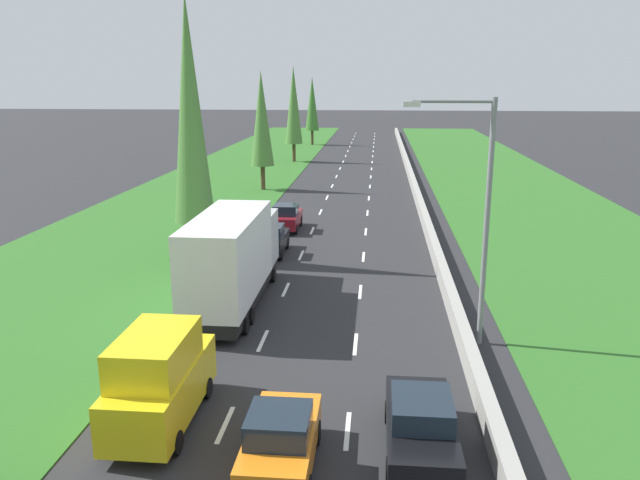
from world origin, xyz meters
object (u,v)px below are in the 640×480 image
at_px(maroon_hatchback_left_lane, 286,217).
at_px(poplar_tree_fourth, 294,105).
at_px(white_box_truck_left_lane, 233,258).
at_px(poplar_tree_second, 190,111).
at_px(orange_hatchback_centre_lane, 281,440).
at_px(poplar_tree_fifth, 312,104).
at_px(black_sedan_right_lane, 421,424).
at_px(street_light_mast, 478,206).
at_px(black_hatchback_left_lane, 270,240).
at_px(yellow_van_left_lane, 159,379).
at_px(poplar_tree_third, 262,119).

relative_size(maroon_hatchback_left_lane, poplar_tree_fourth, 0.35).
bearing_deg(white_box_truck_left_lane, poplar_tree_fourth, 94.57).
height_order(maroon_hatchback_left_lane, poplar_tree_second, poplar_tree_second).
bearing_deg(maroon_hatchback_left_lane, orange_hatchback_centre_lane, -82.08).
bearing_deg(poplar_tree_fifth, white_box_truck_left_lane, -86.81).
relative_size(orange_hatchback_centre_lane, poplar_tree_second, 0.28).
bearing_deg(black_sedan_right_lane, street_light_mast, 72.71).
bearing_deg(black_hatchback_left_lane, poplar_tree_second, -157.71).
xyz_separation_m(poplar_tree_second, poplar_tree_fifth, (-0.29, 63.55, -1.91)).
xyz_separation_m(poplar_tree_second, poplar_tree_fourth, (-0.35, 42.98, -1.33)).
height_order(poplar_tree_second, poplar_tree_fifth, poplar_tree_second).
bearing_deg(yellow_van_left_lane, poplar_tree_third, 96.10).
bearing_deg(black_hatchback_left_lane, poplar_tree_third, 101.32).
height_order(poplar_tree_second, street_light_mast, poplar_tree_second).
distance_m(yellow_van_left_lane, black_sedan_right_lane, 7.33).
xyz_separation_m(yellow_van_left_lane, black_sedan_right_lane, (7.26, -0.77, -0.59)).
bearing_deg(maroon_hatchback_left_lane, poplar_tree_second, -116.93).
bearing_deg(orange_hatchback_centre_lane, street_light_mast, 55.51).
bearing_deg(poplar_tree_fifth, maroon_hatchback_left_lane, -85.79).
bearing_deg(orange_hatchback_centre_lane, yellow_van_left_lane, 153.33).
bearing_deg(poplar_tree_second, white_box_truck_left_lane, -62.26).
relative_size(black_sedan_right_lane, street_light_mast, 0.50).
bearing_deg(orange_hatchback_centre_lane, black_hatchback_left_lane, 100.42).
xyz_separation_m(yellow_van_left_lane, poplar_tree_fourth, (-4.09, 59.62, 5.27)).
bearing_deg(white_box_truck_left_lane, black_sedan_right_lane, -54.97).
bearing_deg(poplar_tree_fourth, white_box_truck_left_lane, -85.43).
bearing_deg(white_box_truck_left_lane, poplar_tree_third, 97.88).
bearing_deg(poplar_tree_fifth, poplar_tree_third, -90.27).
xyz_separation_m(black_hatchback_left_lane, black_sedan_right_lane, (7.22, -18.96, -0.02)).
height_order(white_box_truck_left_lane, black_hatchback_left_lane, white_box_truck_left_lane).
xyz_separation_m(black_hatchback_left_lane, maroon_hatchback_left_lane, (0.06, 6.00, 0.00)).
xyz_separation_m(poplar_tree_third, poplar_tree_fifth, (0.19, 40.77, -0.15)).
xyz_separation_m(yellow_van_left_lane, poplar_tree_second, (-3.73, 16.64, 6.61)).
height_order(maroon_hatchback_left_lane, poplar_tree_third, poplar_tree_third).
bearing_deg(orange_hatchback_centre_lane, poplar_tree_fifth, 95.40).
relative_size(poplar_tree_second, street_light_mast, 1.54).
xyz_separation_m(yellow_van_left_lane, street_light_mast, (9.56, 6.61, 3.83)).
height_order(orange_hatchback_centre_lane, poplar_tree_second, poplar_tree_second).
distance_m(yellow_van_left_lane, poplar_tree_fifth, 80.43).
xyz_separation_m(white_box_truck_left_lane, poplar_tree_third, (-4.11, 29.69, 4.06)).
distance_m(yellow_van_left_lane, maroon_hatchback_left_lane, 24.20).
distance_m(maroon_hatchback_left_lane, street_light_mast, 20.45).
xyz_separation_m(white_box_truck_left_lane, poplar_tree_second, (-3.63, 6.91, 5.82)).
height_order(poplar_tree_third, poplar_tree_fifth, poplar_tree_third).
height_order(yellow_van_left_lane, street_light_mast, street_light_mast).
height_order(orange_hatchback_centre_lane, poplar_tree_fifth, poplar_tree_fifth).
distance_m(white_box_truck_left_lane, poplar_tree_fifth, 70.67).
bearing_deg(black_hatchback_left_lane, yellow_van_left_lane, -90.13).
height_order(poplar_tree_third, street_light_mast, poplar_tree_third).
bearing_deg(yellow_van_left_lane, poplar_tree_second, 102.65).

